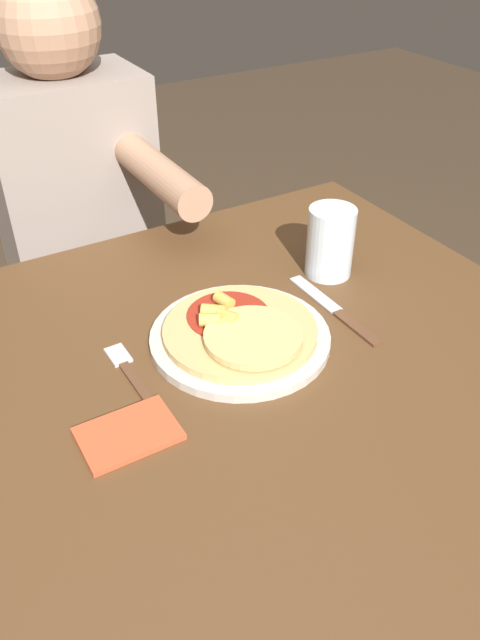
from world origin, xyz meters
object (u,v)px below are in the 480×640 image
(dining_table, at_px, (259,421))
(person_diner, at_px, (81,215))
(knife, at_px, (335,310))
(plate, at_px, (240,338))
(pizza, at_px, (241,330))
(drinking_glass, at_px, (330,242))
(fork, at_px, (132,375))

(dining_table, distance_m, person_diner, 0.72)
(dining_table, height_order, knife, knife)
(dining_table, distance_m, knife, 0.22)
(plate, distance_m, pizza, 0.02)
(knife, xyz_separation_m, drinking_glass, (0.06, 0.10, 0.06))
(knife, bearing_deg, fork, 177.09)
(plate, height_order, person_diner, person_diner)
(drinking_glass, xyz_separation_m, person_diner, (-0.27, 0.58, -0.13))
(fork, bearing_deg, person_diner, 78.08)
(plate, bearing_deg, person_diner, 92.84)
(fork, height_order, knife, same)
(plate, xyz_separation_m, knife, (0.17, -0.01, -0.00))
(pizza, bearing_deg, person_diner, 92.74)
(fork, height_order, person_diner, person_diner)
(plate, distance_m, person_diner, 0.67)
(pizza, relative_size, fork, 1.33)
(plate, bearing_deg, fork, 177.37)
(knife, distance_m, drinking_glass, 0.13)
(dining_table, bearing_deg, pizza, 97.57)
(pizza, bearing_deg, fork, 175.99)
(pizza, distance_m, drinking_glass, 0.26)
(dining_table, bearing_deg, person_diner, 93.06)
(dining_table, distance_m, fork, 0.23)
(plate, bearing_deg, drinking_glass, 21.48)
(fork, bearing_deg, pizza, -4.01)
(pizza, height_order, drinking_glass, drinking_glass)
(person_diner, bearing_deg, fork, -101.92)
(plate, xyz_separation_m, pizza, (-0.00, -0.00, 0.02))
(person_diner, bearing_deg, dining_table, -86.94)
(pizza, height_order, person_diner, person_diner)
(fork, xyz_separation_m, knife, (0.35, -0.02, 0.00))
(plate, height_order, pizza, pizza)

